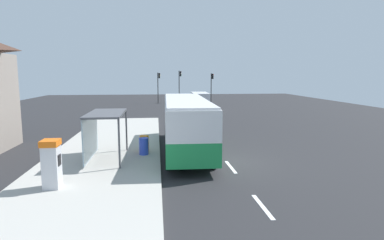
{
  "coord_description": "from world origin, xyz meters",
  "views": [
    {
      "loc": [
        -3.44,
        -16.64,
        4.67
      ],
      "look_at": [
        -1.0,
        5.67,
        1.5
      ],
      "focal_mm": 30.33,
      "sensor_mm": 36.0,
      "label": 1
    }
  ],
  "objects_px": {
    "traffic_light_near_side": "(212,83)",
    "bus_shelter": "(100,123)",
    "bus": "(186,121)",
    "sedan_near": "(195,100)",
    "traffic_light_median": "(180,82)",
    "ticket_machine": "(52,163)",
    "traffic_light_far_side": "(158,83)",
    "recycling_bin_orange": "(144,144)",
    "white_van": "(200,100)",
    "recycling_bin_blue": "(144,146)"
  },
  "relations": [
    {
      "from": "recycling_bin_blue",
      "to": "traffic_light_far_side",
      "type": "relative_size",
      "value": 0.19
    },
    {
      "from": "recycling_bin_orange",
      "to": "traffic_light_far_side",
      "type": "xyz_separation_m",
      "value": [
        1.1,
        34.25,
        2.64
      ]
    },
    {
      "from": "bus",
      "to": "ticket_machine",
      "type": "distance_m",
      "value": 8.7
    },
    {
      "from": "bus_shelter",
      "to": "ticket_machine",
      "type": "bearing_deg",
      "value": -105.58
    },
    {
      "from": "sedan_near",
      "to": "traffic_light_near_side",
      "type": "distance_m",
      "value": 5.29
    },
    {
      "from": "recycling_bin_orange",
      "to": "traffic_light_median",
      "type": "distance_m",
      "value": 35.46
    },
    {
      "from": "traffic_light_far_side",
      "to": "bus",
      "type": "bearing_deg",
      "value": -87.64
    },
    {
      "from": "recycling_bin_orange",
      "to": "bus_shelter",
      "type": "xyz_separation_m",
      "value": [
        -2.21,
        -1.42,
        1.44
      ]
    },
    {
      "from": "white_van",
      "to": "traffic_light_median",
      "type": "height_order",
      "value": "traffic_light_median"
    },
    {
      "from": "ticket_machine",
      "to": "traffic_light_far_side",
      "type": "height_order",
      "value": "traffic_light_far_side"
    },
    {
      "from": "recycling_bin_orange",
      "to": "bus_shelter",
      "type": "distance_m",
      "value": 3.0
    },
    {
      "from": "sedan_near",
      "to": "bus_shelter",
      "type": "bearing_deg",
      "value": -105.5
    },
    {
      "from": "traffic_light_near_side",
      "to": "bus",
      "type": "bearing_deg",
      "value": -102.38
    },
    {
      "from": "traffic_light_median",
      "to": "white_van",
      "type": "bearing_deg",
      "value": -81.32
    },
    {
      "from": "bus",
      "to": "traffic_light_far_side",
      "type": "height_order",
      "value": "traffic_light_far_side"
    },
    {
      "from": "sedan_near",
      "to": "ticket_machine",
      "type": "xyz_separation_m",
      "value": [
        -9.92,
        -35.76,
        0.38
      ]
    },
    {
      "from": "recycling_bin_orange",
      "to": "traffic_light_far_side",
      "type": "relative_size",
      "value": 0.19
    },
    {
      "from": "sedan_near",
      "to": "recycling_bin_orange",
      "type": "relative_size",
      "value": 4.65
    },
    {
      "from": "sedan_near",
      "to": "recycling_bin_blue",
      "type": "xyz_separation_m",
      "value": [
        -6.5,
        -30.71,
        -0.14
      ]
    },
    {
      "from": "traffic_light_near_side",
      "to": "traffic_light_median",
      "type": "height_order",
      "value": "traffic_light_median"
    },
    {
      "from": "bus_shelter",
      "to": "traffic_light_far_side",
      "type": "bearing_deg",
      "value": 84.69
    },
    {
      "from": "white_van",
      "to": "traffic_light_near_side",
      "type": "bearing_deg",
      "value": 72.08
    },
    {
      "from": "traffic_light_median",
      "to": "traffic_light_far_side",
      "type": "bearing_deg",
      "value": -167.11
    },
    {
      "from": "recycling_bin_blue",
      "to": "bus_shelter",
      "type": "bearing_deg",
      "value": -162.06
    },
    {
      "from": "white_van",
      "to": "recycling_bin_orange",
      "type": "distance_m",
      "value": 24.12
    },
    {
      "from": "white_van",
      "to": "bus_shelter",
      "type": "distance_m",
      "value": 26.13
    },
    {
      "from": "recycling_bin_orange",
      "to": "traffic_light_near_side",
      "type": "relative_size",
      "value": 0.2
    },
    {
      "from": "bus",
      "to": "white_van",
      "type": "distance_m",
      "value": 22.99
    },
    {
      "from": "bus",
      "to": "traffic_light_far_side",
      "type": "distance_m",
      "value": 33.72
    },
    {
      "from": "traffic_light_median",
      "to": "sedan_near",
      "type": "bearing_deg",
      "value": -69.31
    },
    {
      "from": "white_van",
      "to": "sedan_near",
      "type": "distance_m",
      "value": 6.79
    },
    {
      "from": "traffic_light_near_side",
      "to": "bus_shelter",
      "type": "height_order",
      "value": "traffic_light_near_side"
    },
    {
      "from": "traffic_light_far_side",
      "to": "bus_shelter",
      "type": "distance_m",
      "value": 35.84
    },
    {
      "from": "recycling_bin_blue",
      "to": "traffic_light_near_side",
      "type": "relative_size",
      "value": 0.2
    },
    {
      "from": "traffic_light_median",
      "to": "bus_shelter",
      "type": "xyz_separation_m",
      "value": [
        -6.81,
        -36.47,
        -1.38
      ]
    },
    {
      "from": "bus",
      "to": "sedan_near",
      "type": "xyz_separation_m",
      "value": [
        4.01,
        29.42,
        -1.05
      ]
    },
    {
      "from": "sedan_near",
      "to": "recycling_bin_blue",
      "type": "bearing_deg",
      "value": -101.95
    },
    {
      "from": "bus_shelter",
      "to": "recycling_bin_blue",
      "type": "bearing_deg",
      "value": 17.94
    },
    {
      "from": "white_van",
      "to": "ticket_machine",
      "type": "distance_m",
      "value": 30.61
    },
    {
      "from": "ticket_machine",
      "to": "recycling_bin_blue",
      "type": "distance_m",
      "value": 6.12
    },
    {
      "from": "sedan_near",
      "to": "ticket_machine",
      "type": "height_order",
      "value": "ticket_machine"
    },
    {
      "from": "ticket_machine",
      "to": "recycling_bin_blue",
      "type": "xyz_separation_m",
      "value": [
        3.42,
        5.05,
        -0.52
      ]
    },
    {
      "from": "ticket_machine",
      "to": "recycling_bin_orange",
      "type": "relative_size",
      "value": 2.04
    },
    {
      "from": "recycling_bin_orange",
      "to": "traffic_light_near_side",
      "type": "distance_m",
      "value": 34.93
    },
    {
      "from": "traffic_light_median",
      "to": "recycling_bin_orange",
      "type": "bearing_deg",
      "value": -97.47
    },
    {
      "from": "sedan_near",
      "to": "bus_shelter",
      "type": "height_order",
      "value": "bus_shelter"
    },
    {
      "from": "traffic_light_near_side",
      "to": "sedan_near",
      "type": "bearing_deg",
      "value": -132.92
    },
    {
      "from": "traffic_light_far_side",
      "to": "traffic_light_near_side",
      "type": "bearing_deg",
      "value": -5.31
    },
    {
      "from": "bus",
      "to": "sedan_near",
      "type": "height_order",
      "value": "bus"
    },
    {
      "from": "traffic_light_near_side",
      "to": "traffic_light_median",
      "type": "distance_m",
      "value": 5.36
    }
  ]
}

